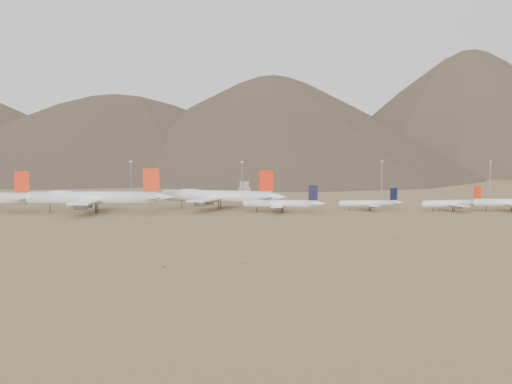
{
  "coord_description": "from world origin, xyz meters",
  "views": [
    {
      "loc": [
        23.46,
        -359.83,
        35.36
      ],
      "look_at": [
        35.22,
        30.0,
        10.53
      ],
      "focal_mm": 50.0,
      "sensor_mm": 36.0,
      "label": 1
    }
  ],
  "objects_px": {
    "widebody_centre": "(94,198)",
    "control_tower": "(244,191)",
    "narrowbody_a": "(283,204)",
    "narrowbody_b": "(370,203)",
    "widebody_east": "(218,196)"
  },
  "relations": [
    {
      "from": "widebody_centre",
      "to": "control_tower",
      "type": "relative_size",
      "value": 6.69
    },
    {
      "from": "widebody_centre",
      "to": "narrowbody_a",
      "type": "xyz_separation_m",
      "value": [
        100.69,
        -0.74,
        -3.4
      ]
    },
    {
      "from": "narrowbody_b",
      "to": "widebody_centre",
      "type": "bearing_deg",
      "value": 178.3
    },
    {
      "from": "control_tower",
      "to": "widebody_centre",
      "type": "bearing_deg",
      "value": -129.32
    },
    {
      "from": "widebody_east",
      "to": "narrowbody_a",
      "type": "relative_size",
      "value": 1.61
    },
    {
      "from": "narrowbody_a",
      "to": "narrowbody_b",
      "type": "bearing_deg",
      "value": 23.55
    },
    {
      "from": "narrowbody_b",
      "to": "control_tower",
      "type": "relative_size",
      "value": 3.12
    },
    {
      "from": "widebody_centre",
      "to": "control_tower",
      "type": "height_order",
      "value": "widebody_centre"
    },
    {
      "from": "widebody_east",
      "to": "control_tower",
      "type": "bearing_deg",
      "value": 99.65
    },
    {
      "from": "widebody_centre",
      "to": "narrowbody_b",
      "type": "xyz_separation_m",
      "value": [
        150.16,
        11.53,
        -4.21
      ]
    },
    {
      "from": "widebody_east",
      "to": "control_tower",
      "type": "xyz_separation_m",
      "value": [
        15.8,
        80.93,
        -2.41
      ]
    },
    {
      "from": "control_tower",
      "to": "widebody_east",
      "type": "bearing_deg",
      "value": -101.05
    },
    {
      "from": "widebody_centre",
      "to": "control_tower",
      "type": "bearing_deg",
      "value": 52.4
    },
    {
      "from": "widebody_centre",
      "to": "narrowbody_a",
      "type": "bearing_deg",
      "value": 1.29
    },
    {
      "from": "widebody_east",
      "to": "widebody_centre",
      "type": "bearing_deg",
      "value": -143.69
    }
  ]
}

